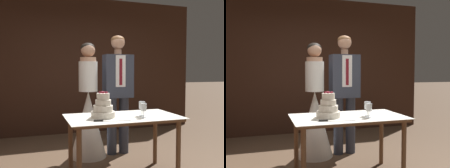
% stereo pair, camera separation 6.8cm
% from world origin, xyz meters
% --- Properties ---
extents(wall_back, '(5.21, 0.12, 2.79)m').
position_xyz_m(wall_back, '(0.00, 2.45, 1.40)').
color(wall_back, '#382116').
rests_on(wall_back, ground_plane).
extents(cake_table, '(1.36, 0.75, 0.75)m').
position_xyz_m(cake_table, '(0.13, 0.07, 0.66)').
color(cake_table, brown).
rests_on(cake_table, ground_plane).
extents(tiered_cake, '(0.28, 0.28, 0.31)m').
position_xyz_m(tiered_cake, '(-0.12, 0.07, 0.86)').
color(tiered_cake, silver).
rests_on(tiered_cake, cake_table).
extents(cake_knife, '(0.40, 0.10, 0.02)m').
position_xyz_m(cake_knife, '(-0.16, -0.15, 0.76)').
color(cake_knife, silver).
rests_on(cake_knife, cake_table).
extents(wine_glass_near, '(0.07, 0.07, 0.17)m').
position_xyz_m(wine_glass_near, '(0.32, -0.08, 0.86)').
color(wine_glass_near, silver).
rests_on(wine_glass_near, cake_table).
extents(wine_glass_middle, '(0.08, 0.08, 0.18)m').
position_xyz_m(wine_glass_middle, '(0.35, 0.03, 0.87)').
color(wine_glass_middle, silver).
rests_on(wine_glass_middle, cake_table).
extents(bride, '(0.54, 0.54, 1.71)m').
position_xyz_m(bride, '(-0.11, 0.92, 0.63)').
color(bride, white).
rests_on(bride, ground_plane).
extents(groom, '(0.44, 0.25, 1.83)m').
position_xyz_m(groom, '(0.36, 0.92, 1.04)').
color(groom, '#333847').
rests_on(groom, ground_plane).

